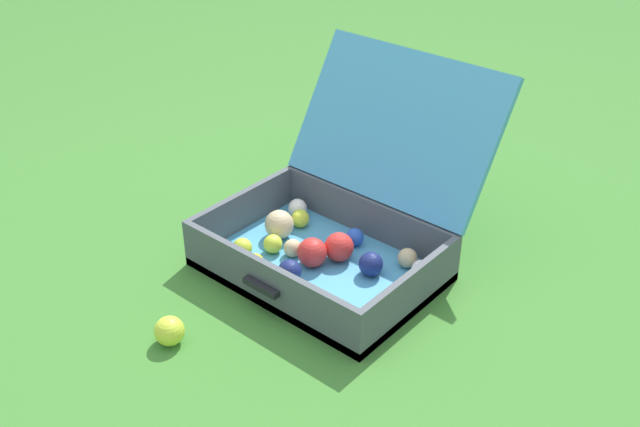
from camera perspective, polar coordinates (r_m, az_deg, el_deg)
ground_plane at (r=1.99m, az=-0.57°, el=-5.71°), size 16.00×16.00×0.00m
open_suitcase at (r=2.04m, az=1.43°, el=-0.69°), size 0.61×0.68×0.51m
stray_ball_on_grass at (r=1.83m, az=-11.37°, el=-8.74°), size 0.07×0.07×0.07m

